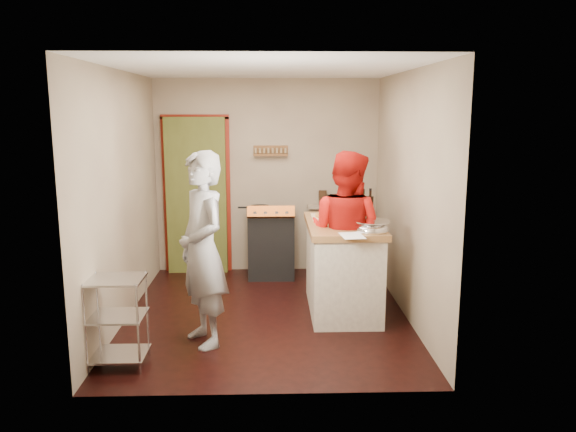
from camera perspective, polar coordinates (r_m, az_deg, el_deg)
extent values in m
plane|color=black|center=(6.22, -2.16, -9.91)|extent=(3.50, 3.50, 0.00)
cube|color=tan|center=(7.62, -2.14, 4.02)|extent=(3.00, 0.04, 2.60)
cube|color=#565B23|center=(7.77, -9.15, 2.16)|extent=(0.80, 0.40, 2.10)
cube|color=maroon|center=(7.77, -12.29, 2.05)|extent=(0.06, 0.06, 2.10)
cube|color=maroon|center=(7.66, -6.10, 2.11)|extent=(0.06, 0.06, 2.10)
cube|color=maroon|center=(7.62, -9.46, 9.91)|extent=(0.90, 0.06, 0.06)
cube|color=brown|center=(7.54, -1.77, 6.24)|extent=(0.46, 0.09, 0.03)
cube|color=brown|center=(7.58, -1.78, 6.72)|extent=(0.46, 0.02, 0.12)
cube|color=olive|center=(7.54, -1.78, 6.66)|extent=(0.42, 0.04, 0.07)
cube|color=tan|center=(7.63, 5.03, 0.96)|extent=(0.80, 0.18, 0.04)
cube|color=black|center=(7.59, 3.54, 1.85)|extent=(0.10, 0.14, 0.22)
cube|color=tan|center=(6.09, -16.51, 1.85)|extent=(0.04, 3.50, 2.60)
cube|color=tan|center=(6.06, 12.08, 2.02)|extent=(0.04, 3.50, 2.60)
cube|color=white|center=(5.83, -2.35, 14.82)|extent=(3.00, 3.50, 0.02)
cube|color=black|center=(7.47, -1.72, -3.14)|extent=(0.60, 0.55, 0.80)
cube|color=black|center=(7.38, -1.74, 0.10)|extent=(0.60, 0.55, 0.06)
cube|color=#984716|center=(7.09, -1.74, 0.40)|extent=(0.60, 0.15, 0.17)
cylinder|color=black|center=(7.49, -2.89, 0.84)|extent=(0.26, 0.26, 0.05)
cylinder|color=silver|center=(5.04, -19.95, -10.83)|extent=(0.02, 0.02, 0.80)
cylinder|color=silver|center=(4.92, -14.99, -11.07)|extent=(0.02, 0.02, 0.80)
cylinder|color=silver|center=(5.36, -18.76, -9.44)|extent=(0.02, 0.02, 0.80)
cylinder|color=silver|center=(5.25, -14.09, -9.62)|extent=(0.02, 0.02, 0.80)
cube|color=silver|center=(5.25, -16.77, -13.29)|extent=(0.48, 0.40, 0.02)
cube|color=silver|center=(5.12, -16.99, -9.70)|extent=(0.48, 0.40, 0.02)
cube|color=silver|center=(5.01, -17.20, -6.17)|extent=(0.48, 0.40, 0.02)
cube|color=beige|center=(6.22, 5.55, -5.46)|extent=(0.71, 1.25, 0.93)
cube|color=#99633A|center=(6.10, 5.64, -0.97)|extent=(0.78, 1.32, 0.06)
cube|color=#E5BC8B|center=(6.30, 4.24, -0.15)|extent=(0.40, 0.40, 0.02)
cylinder|color=#CC883F|center=(6.29, 4.24, 0.07)|extent=(0.32, 0.32, 0.02)
ellipsoid|color=silver|center=(5.68, 8.48, -1.02)|extent=(0.35, 0.35, 0.11)
cylinder|color=white|center=(6.47, 5.78, 1.27)|extent=(0.12, 0.12, 0.28)
cylinder|color=silver|center=(6.20, 7.30, 0.29)|extent=(0.06, 0.06, 0.17)
cube|color=white|center=(5.47, 6.52, -2.00)|extent=(0.24, 0.32, 0.00)
cylinder|color=black|center=(6.60, 7.42, 1.55)|extent=(0.08, 0.08, 0.31)
cylinder|color=black|center=(6.53, 8.35, 1.43)|extent=(0.08, 0.08, 0.31)
cylinder|color=black|center=(6.47, 7.65, 1.36)|extent=(0.08, 0.08, 0.31)
imported|color=silver|center=(5.28, -8.68, -3.40)|extent=(0.71, 0.80, 1.83)
imported|color=#BA120C|center=(5.98, 5.90, -1.92)|extent=(1.10, 1.06, 1.78)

